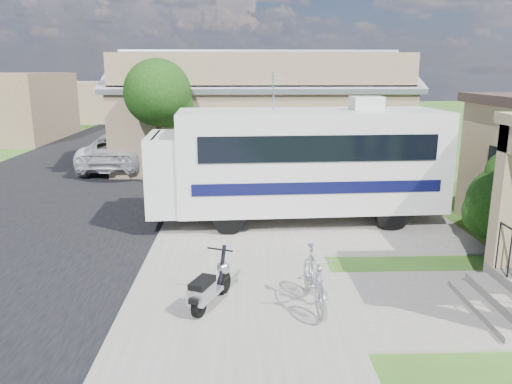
{
  "coord_description": "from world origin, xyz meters",
  "views": [
    {
      "loc": [
        -0.86,
        -9.14,
        4.15
      ],
      "look_at": [
        -0.5,
        2.5,
        1.3
      ],
      "focal_mm": 35.0,
      "sensor_mm": 36.0,
      "label": 1
    }
  ],
  "objects_px": {
    "motorhome": "(299,160)",
    "shrub": "(507,200)",
    "van": "(139,127)",
    "pickup_truck": "(122,150)",
    "scooter": "(209,287)",
    "garden_hose": "(482,290)",
    "bicycle": "(314,281)"
  },
  "relations": [
    {
      "from": "motorhome",
      "to": "shrub",
      "type": "xyz_separation_m",
      "value": [
        4.6,
        -2.46,
        -0.52
      ]
    },
    {
      "from": "van",
      "to": "pickup_truck",
      "type": "bearing_deg",
      "value": -95.34
    },
    {
      "from": "pickup_truck",
      "to": "scooter",
      "type": "bearing_deg",
      "value": 110.15
    },
    {
      "from": "garden_hose",
      "to": "pickup_truck",
      "type": "bearing_deg",
      "value": 126.93
    },
    {
      "from": "shrub",
      "to": "scooter",
      "type": "distance_m",
      "value": 7.38
    },
    {
      "from": "motorhome",
      "to": "pickup_truck",
      "type": "relative_size",
      "value": 1.44
    },
    {
      "from": "bicycle",
      "to": "van",
      "type": "height_order",
      "value": "van"
    },
    {
      "from": "motorhome",
      "to": "van",
      "type": "height_order",
      "value": "motorhome"
    },
    {
      "from": "pickup_truck",
      "to": "garden_hose",
      "type": "xyz_separation_m",
      "value": [
        9.72,
        -12.93,
        -0.69
      ]
    },
    {
      "from": "shrub",
      "to": "scooter",
      "type": "bearing_deg",
      "value": -156.99
    },
    {
      "from": "pickup_truck",
      "to": "motorhome",
      "type": "bearing_deg",
      "value": 131.14
    },
    {
      "from": "van",
      "to": "shrub",
      "type": "bearing_deg",
      "value": -67.06
    },
    {
      "from": "pickup_truck",
      "to": "bicycle",
      "type": "bearing_deg",
      "value": 116.89
    },
    {
      "from": "shrub",
      "to": "pickup_truck",
      "type": "relative_size",
      "value": 0.43
    },
    {
      "from": "shrub",
      "to": "garden_hose",
      "type": "distance_m",
      "value": 3.1
    },
    {
      "from": "shrub",
      "to": "van",
      "type": "height_order",
      "value": "shrub"
    },
    {
      "from": "scooter",
      "to": "pickup_truck",
      "type": "height_order",
      "value": "pickup_truck"
    },
    {
      "from": "shrub",
      "to": "bicycle",
      "type": "relative_size",
      "value": 1.36
    },
    {
      "from": "motorhome",
      "to": "scooter",
      "type": "height_order",
      "value": "motorhome"
    },
    {
      "from": "pickup_truck",
      "to": "garden_hose",
      "type": "bearing_deg",
      "value": 128.27
    },
    {
      "from": "scooter",
      "to": "garden_hose",
      "type": "relative_size",
      "value": 3.8
    },
    {
      "from": "pickup_truck",
      "to": "shrub",
      "type": "bearing_deg",
      "value": 138.39
    },
    {
      "from": "shrub",
      "to": "pickup_truck",
      "type": "height_order",
      "value": "shrub"
    },
    {
      "from": "scooter",
      "to": "bicycle",
      "type": "height_order",
      "value": "bicycle"
    },
    {
      "from": "shrub",
      "to": "pickup_truck",
      "type": "xyz_separation_m",
      "value": [
        -11.33,
        10.54,
        -0.45
      ]
    },
    {
      "from": "scooter",
      "to": "pickup_truck",
      "type": "bearing_deg",
      "value": 131.68
    },
    {
      "from": "scooter",
      "to": "van",
      "type": "height_order",
      "value": "van"
    },
    {
      "from": "pickup_truck",
      "to": "garden_hose",
      "type": "distance_m",
      "value": 16.19
    },
    {
      "from": "shrub",
      "to": "van",
      "type": "bearing_deg",
      "value": 123.86
    },
    {
      "from": "shrub",
      "to": "scooter",
      "type": "relative_size",
      "value": 1.74
    },
    {
      "from": "van",
      "to": "bicycle",
      "type": "bearing_deg",
      "value": -82.0
    },
    {
      "from": "shrub",
      "to": "van",
      "type": "distance_m",
      "value": 21.63
    }
  ]
}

